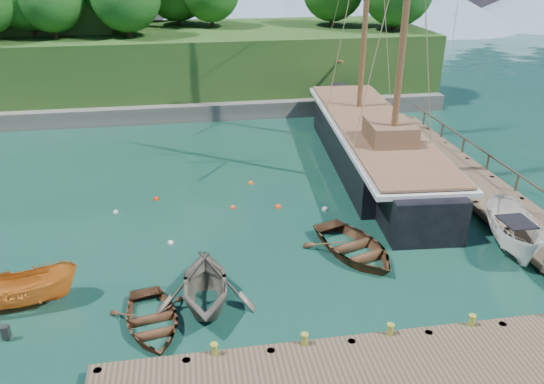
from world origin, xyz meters
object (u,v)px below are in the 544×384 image
at_px(rowboat_1, 206,305).
at_px(rowboat_2, 354,254).
at_px(rowboat_0, 152,327).
at_px(motorboat_orange, 25,305).
at_px(cabin_boat_white, 511,249).
at_px(schooner, 372,147).

bearing_deg(rowboat_1, rowboat_2, 23.84).
bearing_deg(rowboat_0, motorboat_orange, 146.21).
bearing_deg(rowboat_0, cabin_boat_white, -0.26).
bearing_deg(rowboat_2, cabin_boat_white, -24.90).
xyz_separation_m(rowboat_0, motorboat_orange, (-4.95, 2.12, 0.00)).
relative_size(rowboat_2, schooner, 0.18).
distance_m(cabin_boat_white, schooner, 11.64).
distance_m(rowboat_0, cabin_boat_white, 16.43).
bearing_deg(schooner, motorboat_orange, -142.10).
height_order(rowboat_1, rowboat_2, rowboat_1).
xyz_separation_m(cabin_boat_white, schooner, (-2.92, 11.21, 1.12)).
distance_m(motorboat_orange, schooner, 21.83).
bearing_deg(motorboat_orange, rowboat_2, -90.97).
height_order(motorboat_orange, schooner, schooner).
bearing_deg(cabin_boat_white, rowboat_2, -170.40).
relative_size(rowboat_1, motorboat_orange, 1.05).
bearing_deg(motorboat_orange, schooner, -63.83).
bearing_deg(cabin_boat_white, schooner, 119.76).
bearing_deg(schooner, rowboat_1, -126.00).
xyz_separation_m(rowboat_1, rowboat_2, (6.81, 2.66, 0.00)).
bearing_deg(rowboat_0, rowboat_2, 11.88).
relative_size(motorboat_orange, cabin_boat_white, 0.81).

